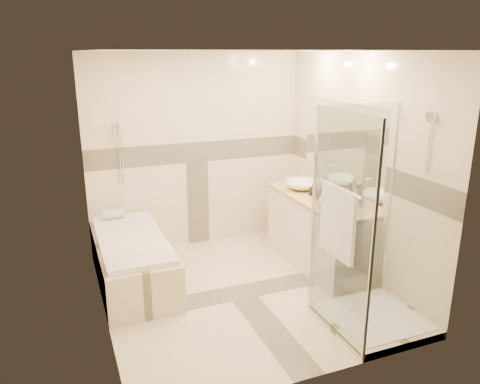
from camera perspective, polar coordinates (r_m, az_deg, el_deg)
name	(u,v)px	position (r m, az deg, el deg)	size (l,w,h in m)	color
room	(245,179)	(4.72, 0.57, 1.60)	(2.82, 3.02, 2.52)	beige
bathtub	(132,257)	(5.36, -12.99, -7.78)	(0.75, 1.70, 0.56)	beige
vanity	(318,232)	(5.69, 9.47, -4.79)	(0.58, 1.62, 0.85)	silver
shower_enclosure	(362,275)	(4.55, 14.65, -9.73)	(0.96, 0.93, 2.04)	beige
vessel_sink_near	(302,183)	(5.85, 7.54, 1.06)	(0.38, 0.38, 0.15)	white
vessel_sink_far	(336,201)	(5.22, 11.65, -1.06)	(0.39, 0.39, 0.16)	white
faucet_near	(317,174)	(5.93, 9.39, 2.12)	(0.12, 0.03, 0.29)	silver
faucet_far	(353,190)	(5.31, 13.66, 0.22)	(0.12, 0.03, 0.30)	silver
amenity_bottle_a	(321,193)	(5.47, 9.84, -0.07)	(0.07, 0.08, 0.17)	black
amenity_bottle_b	(313,189)	(5.62, 8.92, 0.33)	(0.12, 0.12, 0.15)	black
folded_towels	(293,182)	(6.06, 6.43, 1.24)	(0.13, 0.22, 0.07)	silver
rolled_towel	(113,214)	(5.84, -15.20, -2.61)	(0.11, 0.11, 0.25)	silver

